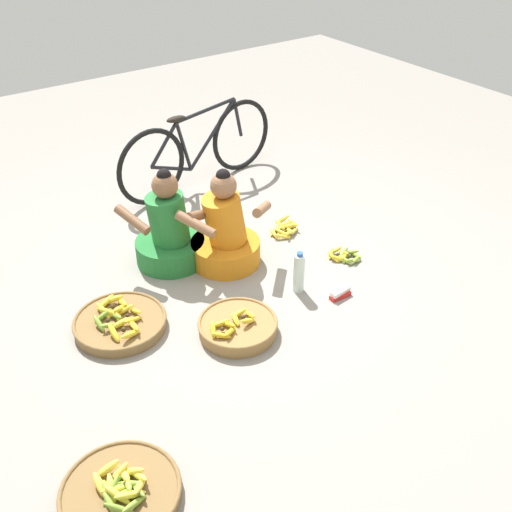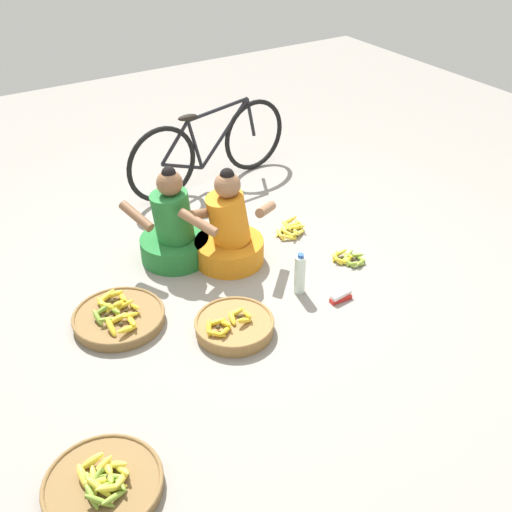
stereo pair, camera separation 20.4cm
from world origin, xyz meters
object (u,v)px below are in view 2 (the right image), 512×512
loose_bananas_mid_left (291,229)px  loose_bananas_back_center (349,259)px  bicycle_leaning (210,148)px  banana_basket_near_bicycle (234,325)px  vendor_woman_behind (174,231)px  banana_basket_front_center (103,484)px  water_bottle (300,274)px  packet_carton_stack (341,296)px  vendor_woman_front (229,233)px  banana_basket_front_right (119,317)px

loose_bananas_mid_left → loose_bananas_back_center: size_ratio=1.17×
bicycle_leaning → banana_basket_near_bicycle: (-0.88, -1.93, -0.30)m
vendor_woman_behind → banana_basket_front_center: bearing=-125.7°
banana_basket_front_center → loose_bananas_mid_left: (2.16, 1.51, -0.01)m
vendor_woman_behind → banana_basket_near_bicycle: vendor_woman_behind is taller
bicycle_leaning → water_bottle: bicycle_leaning is taller
banana_basket_front_center → vendor_woman_behind: bearing=54.3°
banana_basket_front_center → packet_carton_stack: size_ratio=3.48×
bicycle_leaning → banana_basket_near_bicycle: bicycle_leaning is taller
banana_basket_near_bicycle → banana_basket_front_center: bearing=-149.1°
vendor_woman_behind → banana_basket_near_bicycle: (-0.06, -0.98, -0.19)m
banana_basket_front_center → water_bottle: water_bottle is taller
banana_basket_near_bicycle → water_bottle: water_bottle is taller
vendor_woman_front → loose_bananas_mid_left: bearing=8.8°
banana_basket_near_bicycle → banana_basket_front_right: bearing=141.1°
vendor_woman_behind → banana_basket_near_bicycle: 1.00m
packet_carton_stack → loose_bananas_mid_left: bearing=76.5°
banana_basket_front_right → packet_carton_stack: (1.40, -0.58, -0.02)m
loose_bananas_mid_left → loose_bananas_back_center: (0.12, -0.59, -0.00)m
banana_basket_near_bicycle → loose_bananas_mid_left: (1.02, 0.83, -0.03)m
vendor_woman_behind → packet_carton_stack: bearing=-55.6°
water_bottle → banana_basket_near_bicycle: bearing=-167.8°
vendor_woman_behind → banana_basket_front_right: (-0.66, -0.50, -0.19)m
vendor_woman_front → loose_bananas_mid_left: 0.68m
water_bottle → vendor_woman_behind: bearing=122.9°
loose_bananas_mid_left → vendor_woman_behind: bearing=170.8°
bicycle_leaning → banana_basket_front_right: 2.10m
banana_basket_front_right → loose_bananas_mid_left: (1.62, 0.34, -0.02)m
banana_basket_near_bicycle → loose_bananas_back_center: bearing=11.9°
bicycle_leaning → banana_basket_front_center: (-2.02, -2.62, -0.32)m
banana_basket_front_center → banana_basket_near_bicycle: banana_basket_near_bicycle is taller
banana_basket_near_bicycle → packet_carton_stack: 0.80m
banana_basket_near_bicycle → bicycle_leaning: bearing=65.5°
vendor_woman_front → loose_bananas_mid_left: vendor_woman_front is taller
vendor_woman_front → loose_bananas_back_center: bearing=-32.8°
bicycle_leaning → loose_bananas_back_center: 1.75m
vendor_woman_front → bicycle_leaning: (0.50, 1.20, 0.11)m
banana_basket_front_right → banana_basket_near_bicycle: bearing=-38.9°
vendor_woman_front → water_bottle: bearing=-69.7°
water_bottle → packet_carton_stack: (0.19, -0.23, -0.12)m
banana_basket_front_center → water_bottle: size_ratio=1.86×
vendor_woman_front → banana_basket_front_right: (-0.99, -0.25, -0.20)m
vendor_woman_front → banana_basket_front_center: size_ratio=1.29×
packet_carton_stack → banana_basket_front_right: bearing=157.3°
loose_bananas_mid_left → vendor_woman_front: bearing=-171.2°
vendor_woman_front → banana_basket_front_right: vendor_woman_front is taller
loose_bananas_mid_left → loose_bananas_back_center: bearing=-78.1°
vendor_woman_behind → banana_basket_near_bicycle: bearing=-93.2°
banana_basket_front_right → packet_carton_stack: size_ratio=3.56×
bicycle_leaning → banana_basket_front_right: bearing=-135.6°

